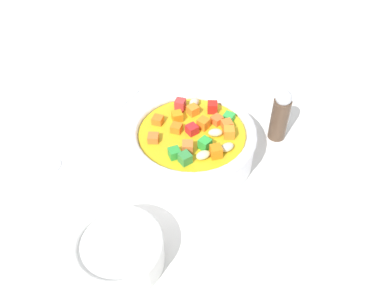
{
  "coord_description": "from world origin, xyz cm",
  "views": [
    {
      "loc": [
        6.23,
        -39.42,
        42.29
      ],
      "look_at": [
        0.0,
        0.0,
        2.73
      ],
      "focal_mm": 36.76,
      "sensor_mm": 36.0,
      "label": 1
    }
  ],
  "objects_px": {
    "side_bowl_small": "(119,251)",
    "soup_bowl_main": "(192,142)",
    "pepper_shaker": "(280,115)",
    "spoon": "(80,141)"
  },
  "relations": [
    {
      "from": "soup_bowl_main",
      "to": "pepper_shaker",
      "type": "height_order",
      "value": "pepper_shaker"
    },
    {
      "from": "pepper_shaker",
      "to": "spoon",
      "type": "bearing_deg",
      "value": -168.23
    },
    {
      "from": "soup_bowl_main",
      "to": "spoon",
      "type": "relative_size",
      "value": 0.82
    },
    {
      "from": "spoon",
      "to": "side_bowl_small",
      "type": "relative_size",
      "value": 2.14
    },
    {
      "from": "side_bowl_small",
      "to": "soup_bowl_main",
      "type": "bearing_deg",
      "value": 72.43
    },
    {
      "from": "side_bowl_small",
      "to": "pepper_shaker",
      "type": "bearing_deg",
      "value": 53.69
    },
    {
      "from": "soup_bowl_main",
      "to": "pepper_shaker",
      "type": "distance_m",
      "value": 0.14
    },
    {
      "from": "side_bowl_small",
      "to": "pepper_shaker",
      "type": "distance_m",
      "value": 0.3
    },
    {
      "from": "soup_bowl_main",
      "to": "side_bowl_small",
      "type": "relative_size",
      "value": 1.75
    },
    {
      "from": "spoon",
      "to": "pepper_shaker",
      "type": "distance_m",
      "value": 0.31
    }
  ]
}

